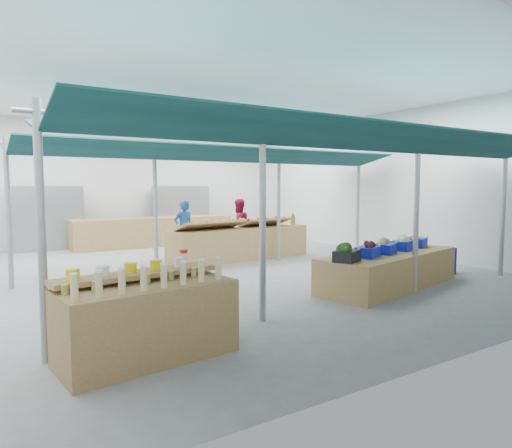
# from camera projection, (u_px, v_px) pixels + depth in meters

# --- Properties ---
(floor) EXTENTS (13.00, 13.00, 0.00)m
(floor) POSITION_uv_depth(u_px,v_px,m) (205.00, 272.00, 10.78)
(floor) COLOR slate
(floor) RESTS_ON ground
(hall) EXTENTS (13.00, 13.00, 13.00)m
(hall) POSITION_uv_depth(u_px,v_px,m) (179.00, 162.00, 11.77)
(hall) COLOR silver
(hall) RESTS_ON ground
(pole_grid) EXTENTS (10.00, 4.60, 3.00)m
(pole_grid) POSITION_uv_depth(u_px,v_px,m) (273.00, 196.00, 9.57)
(pole_grid) COLOR gray
(pole_grid) RESTS_ON floor
(awnings) EXTENTS (9.50, 7.08, 0.30)m
(awnings) POSITION_uv_depth(u_px,v_px,m) (273.00, 150.00, 9.48)
(awnings) COLOR #0B3031
(awnings) RESTS_ON pole_grid
(back_shelving_left) EXTENTS (2.00, 0.50, 2.00)m
(back_shelving_left) POSITION_uv_depth(u_px,v_px,m) (49.00, 219.00, 14.39)
(back_shelving_left) COLOR #B23F33
(back_shelving_left) RESTS_ON floor
(back_shelving_right) EXTENTS (2.00, 0.50, 2.00)m
(back_shelving_right) POSITION_uv_depth(u_px,v_px,m) (181.00, 214.00, 16.81)
(back_shelving_right) COLOR #B23F33
(back_shelving_right) RESTS_ON floor
(bottle_shelf) EXTENTS (2.08, 1.36, 1.17)m
(bottle_shelf) POSITION_uv_depth(u_px,v_px,m) (146.00, 318.00, 5.36)
(bottle_shelf) COLOR brown
(bottle_shelf) RESTS_ON floor
(veg_counter) EXTENTS (3.74, 1.93, 0.69)m
(veg_counter) POSITION_uv_depth(u_px,v_px,m) (389.00, 270.00, 9.18)
(veg_counter) COLOR brown
(veg_counter) RESTS_ON floor
(fruit_counter) EXTENTS (4.15, 1.22, 0.88)m
(fruit_counter) POSITION_uv_depth(u_px,v_px,m) (240.00, 243.00, 12.67)
(fruit_counter) COLOR brown
(fruit_counter) RESTS_ON floor
(far_counter) EXTENTS (5.39, 1.23, 0.97)m
(far_counter) POSITION_uv_depth(u_px,v_px,m) (154.00, 232.00, 15.51)
(far_counter) COLOR brown
(far_counter) RESTS_ON floor
(crate_stack) EXTENTS (0.61, 0.53, 0.61)m
(crate_stack) POSITION_uv_depth(u_px,v_px,m) (442.00, 260.00, 10.61)
(crate_stack) COLOR #0E1BA0
(crate_stack) RESTS_ON floor
(vendor_left) EXTENTS (0.62, 0.43, 1.64)m
(vendor_left) POSITION_uv_depth(u_px,v_px,m) (184.00, 229.00, 12.91)
(vendor_left) COLOR #15488E
(vendor_left) RESTS_ON floor
(vendor_right) EXTENTS (0.83, 0.67, 1.64)m
(vendor_right) POSITION_uv_depth(u_px,v_px,m) (238.00, 226.00, 13.88)
(vendor_right) COLOR maroon
(vendor_right) RESTS_ON floor
(crate_broccoli) EXTENTS (0.60, 0.53, 0.35)m
(crate_broccoli) POSITION_uv_depth(u_px,v_px,m) (347.00, 253.00, 8.06)
(crate_broccoli) COLOR black
(crate_broccoli) RESTS_ON veg_counter
(crate_beets) EXTENTS (0.60, 0.53, 0.29)m
(crate_beets) POSITION_uv_depth(u_px,v_px,m) (368.00, 250.00, 8.55)
(crate_beets) COLOR #0E1BA0
(crate_beets) RESTS_ON veg_counter
(crate_celeriac) EXTENTS (0.60, 0.53, 0.31)m
(crate_celeriac) POSITION_uv_depth(u_px,v_px,m) (385.00, 246.00, 9.00)
(crate_celeriac) COLOR #0E1BA0
(crate_celeriac) RESTS_ON veg_counter
(crate_cabbage) EXTENTS (0.60, 0.53, 0.35)m
(crate_cabbage) POSITION_uv_depth(u_px,v_px,m) (402.00, 243.00, 9.49)
(crate_cabbage) COLOR #0E1BA0
(crate_cabbage) RESTS_ON veg_counter
(crate_carrots) EXTENTS (0.60, 0.53, 0.29)m
(crate_carrots) POSITION_uv_depth(u_px,v_px,m) (417.00, 242.00, 9.99)
(crate_carrots) COLOR #0E1BA0
(crate_carrots) RESTS_ON veg_counter
(sparrow) EXTENTS (0.12, 0.09, 0.11)m
(sparrow) POSITION_uv_depth(u_px,v_px,m) (348.00, 249.00, 7.85)
(sparrow) COLOR brown
(sparrow) RESTS_ON crate_broccoli
(pole_ribbon) EXTENTS (0.12, 0.12, 0.28)m
(pole_ribbon) POSITION_uv_depth(u_px,v_px,m) (184.00, 253.00, 6.49)
(pole_ribbon) COLOR red
(pole_ribbon) RESTS_ON pole_grid
(apple_heap_yellow) EXTENTS (1.97, 0.92, 0.27)m
(apple_heap_yellow) POSITION_uv_depth(u_px,v_px,m) (211.00, 224.00, 11.97)
(apple_heap_yellow) COLOR #997247
(apple_heap_yellow) RESTS_ON fruit_counter
(apple_heap_red) EXTENTS (1.57, 0.87, 0.27)m
(apple_heap_red) POSITION_uv_depth(u_px,v_px,m) (266.00, 221.00, 13.02)
(apple_heap_red) COLOR #997247
(apple_heap_red) RESTS_ON fruit_counter
(pineapple) EXTENTS (0.14, 0.14, 0.39)m
(pineapple) POSITION_uv_depth(u_px,v_px,m) (293.00, 219.00, 13.62)
(pineapple) COLOR #8C6019
(pineapple) RESTS_ON fruit_counter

